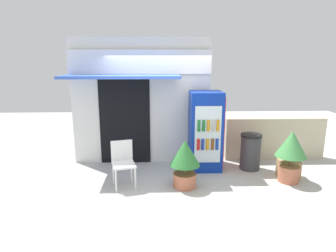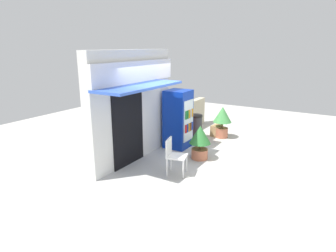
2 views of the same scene
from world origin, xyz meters
name	(u,v)px [view 1 (image 1 of 2)]	position (x,y,z in m)	size (l,w,h in m)	color
ground	(163,184)	(0.00, 0.00, 0.00)	(16.00, 16.00, 0.00)	beige
storefront_building	(140,99)	(-0.50, 1.39, 1.51)	(3.22, 1.15, 2.90)	silver
drink_cooler	(206,131)	(0.96, 0.84, 0.87)	(0.71, 0.74, 1.74)	#0C2D9E
plastic_chair	(123,160)	(-0.77, -0.01, 0.51)	(0.52, 0.54, 0.88)	white
potted_plant_near_shop	(185,160)	(0.42, -0.14, 0.55)	(0.59, 0.59, 0.93)	#BC6B4C
potted_plant_curbside	(291,151)	(2.55, 0.04, 0.65)	(0.61, 0.61, 1.05)	#BC6B4C
trash_bin	(250,152)	(1.97, 0.75, 0.41)	(0.46, 0.46, 0.81)	#38383D
stone_boundary_wall	(274,138)	(2.77, 1.45, 0.51)	(2.44, 0.24, 1.02)	beige
cardboard_box	(288,169)	(2.63, 0.26, 0.18)	(0.43, 0.29, 0.37)	tan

